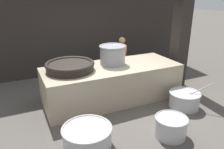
{
  "coord_description": "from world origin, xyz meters",
  "views": [
    {
      "loc": [
        -2.31,
        -4.92,
        2.73
      ],
      "look_at": [
        0.0,
        0.0,
        0.7
      ],
      "focal_mm": 35.0,
      "sensor_mm": 36.0,
      "label": 1
    }
  ],
  "objects_px": {
    "cook": "(122,58)",
    "prep_bowl_meat": "(87,136)",
    "giant_wok_near": "(70,66)",
    "prep_bowl_extra": "(171,126)",
    "prep_bowl_vegetables": "(184,99)",
    "stock_pot": "(113,54)"
  },
  "relations": [
    {
      "from": "stock_pot",
      "to": "cook",
      "type": "xyz_separation_m",
      "value": [
        0.74,
        0.89,
        -0.42
      ]
    },
    {
      "from": "stock_pot",
      "to": "prep_bowl_meat",
      "type": "xyz_separation_m",
      "value": [
        -1.37,
        -1.79,
        -0.98
      ]
    },
    {
      "from": "cook",
      "to": "prep_bowl_extra",
      "type": "height_order",
      "value": "cook"
    },
    {
      "from": "prep_bowl_meat",
      "to": "prep_bowl_extra",
      "type": "bearing_deg",
      "value": -14.01
    },
    {
      "from": "prep_bowl_vegetables",
      "to": "prep_bowl_meat",
      "type": "distance_m",
      "value": 2.74
    },
    {
      "from": "giant_wok_near",
      "to": "prep_bowl_meat",
      "type": "relative_size",
      "value": 1.26
    },
    {
      "from": "cook",
      "to": "stock_pot",
      "type": "bearing_deg",
      "value": 56.38
    },
    {
      "from": "giant_wok_near",
      "to": "stock_pot",
      "type": "distance_m",
      "value": 1.19
    },
    {
      "from": "cook",
      "to": "prep_bowl_extra",
      "type": "relative_size",
      "value": 2.2
    },
    {
      "from": "giant_wok_near",
      "to": "cook",
      "type": "xyz_separation_m",
      "value": [
        1.92,
        0.93,
        -0.27
      ]
    },
    {
      "from": "prep_bowl_meat",
      "to": "giant_wok_near",
      "type": "bearing_deg",
      "value": 83.71
    },
    {
      "from": "prep_bowl_meat",
      "to": "stock_pot",
      "type": "bearing_deg",
      "value": 52.66
    },
    {
      "from": "cook",
      "to": "prep_bowl_vegetables",
      "type": "height_order",
      "value": "cook"
    },
    {
      "from": "giant_wok_near",
      "to": "cook",
      "type": "bearing_deg",
      "value": 25.85
    },
    {
      "from": "cook",
      "to": "prep_bowl_extra",
      "type": "distance_m",
      "value": 3.18
    },
    {
      "from": "stock_pot",
      "to": "prep_bowl_extra",
      "type": "xyz_separation_m",
      "value": [
        0.26,
        -2.2,
        -0.97
      ]
    },
    {
      "from": "cook",
      "to": "prep_bowl_meat",
      "type": "height_order",
      "value": "cook"
    },
    {
      "from": "stock_pot",
      "to": "cook",
      "type": "relative_size",
      "value": 0.49
    },
    {
      "from": "prep_bowl_extra",
      "to": "giant_wok_near",
      "type": "bearing_deg",
      "value": 123.56
    },
    {
      "from": "stock_pot",
      "to": "prep_bowl_vegetables",
      "type": "bearing_deg",
      "value": -46.22
    },
    {
      "from": "cook",
      "to": "prep_bowl_meat",
      "type": "relative_size",
      "value": 1.52
    },
    {
      "from": "giant_wok_near",
      "to": "prep_bowl_extra",
      "type": "distance_m",
      "value": 2.72
    }
  ]
}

